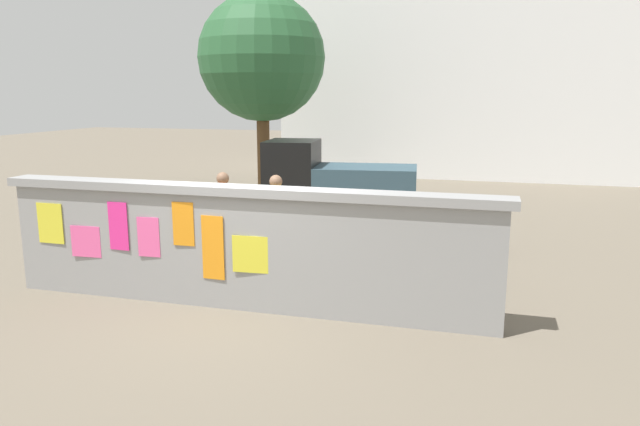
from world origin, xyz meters
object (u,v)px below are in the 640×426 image
bicycle_far (449,235)px  person_bystander (276,212)px  tree_roadside (262,58)px  bicycle_near (206,214)px  person_walking (224,208)px  auto_rickshaw_truck (332,180)px  motorcycle (406,256)px

bicycle_far → person_bystander: 3.35m
bicycle_far → tree_roadside: 8.99m
bicycle_near → person_walking: 2.67m
auto_rickshaw_truck → bicycle_far: size_ratio=2.25×
bicycle_near → person_bystander: size_ratio=1.05×
auto_rickshaw_truck → bicycle_near: (-2.30, -2.19, -0.54)m
bicycle_far → motorcycle: bearing=-104.7°
motorcycle → bicycle_far: 2.13m
tree_roadside → person_walking: bearing=-74.2°
auto_rickshaw_truck → bicycle_far: auto_rickshaw_truck is taller
motorcycle → bicycle_far: size_ratio=1.14×
bicycle_far → person_walking: bearing=-156.8°
bicycle_near → bicycle_far: bearing=-5.7°
motorcycle → bicycle_near: bicycle_near is taller
auto_rickshaw_truck → person_walking: 4.44m
motorcycle → person_walking: 3.36m
bicycle_near → person_walking: person_walking is taller
person_bystander → bicycle_near: bearing=137.5°
auto_rickshaw_truck → tree_roadside: 5.22m
motorcycle → person_walking: bearing=172.8°
bicycle_far → person_walking: size_ratio=1.03×
person_bystander → tree_roadside: tree_roadside is taller
auto_rickshaw_truck → tree_roadside: (-2.94, 3.02, 3.07)m
bicycle_near → tree_roadside: (-0.64, 5.21, 3.61)m
motorcycle → person_bystander: (-2.27, 0.33, 0.52)m
motorcycle → bicycle_near: bearing=151.4°
bicycle_far → bicycle_near: bearing=174.3°
motorcycle → bicycle_near: 5.39m
bicycle_far → person_bystander: person_bystander is taller
auto_rickshaw_truck → bicycle_far: bearing=-42.5°
bicycle_near → auto_rickshaw_truck: bearing=43.5°
motorcycle → tree_roadside: size_ratio=0.32×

